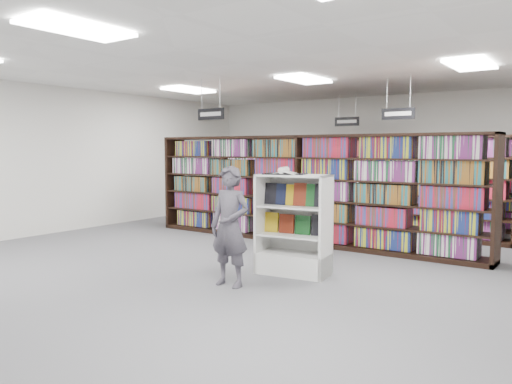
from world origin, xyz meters
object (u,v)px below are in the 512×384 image
Objects in this scene: shopper at (230,226)px; open_book at (284,172)px; bookshelf_row_near at (303,189)px; endcap_display at (294,240)px.

open_book is at bearing 74.11° from shopper.
endcap_display is (1.12, -2.21, -0.55)m from bookshelf_row_near.
shopper is (-0.24, -0.98, -0.69)m from open_book.
open_book is (1.00, -2.29, 0.45)m from bookshelf_row_near.
bookshelf_row_near is at bearing 96.04° from open_book.
endcap_display is 0.91× the size of shopper.
bookshelf_row_near is 3.37m from shopper.
shopper is at bearing -116.52° from endcap_display.
bookshelf_row_near is at bearing 100.85° from shopper.
bookshelf_row_near reaches higher than shopper.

